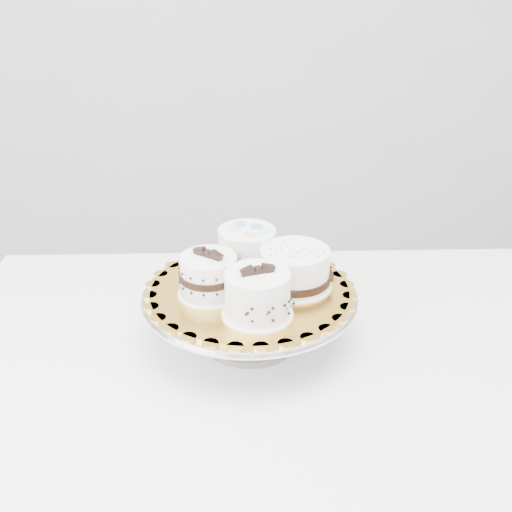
{
  "coord_description": "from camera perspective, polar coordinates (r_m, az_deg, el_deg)",
  "views": [
    {
      "loc": [
        0.01,
        -0.86,
        1.42
      ],
      "look_at": [
        0.12,
        0.13,
        0.92
      ],
      "focal_mm": 45.0,
      "sensor_mm": 36.0,
      "label": 1
    }
  ],
  "objects": [
    {
      "name": "cake_dots",
      "position": [
        1.19,
        -0.8,
        0.67
      ],
      "size": [
        0.13,
        0.13,
        0.08
      ],
      "rotation": [
        0.0,
        0.0,
        -0.22
      ],
      "color": "white",
      "rests_on": "cake_board"
    },
    {
      "name": "table",
      "position": [
        1.21,
        1.14,
        -11.45
      ],
      "size": [
        1.25,
        0.88,
        0.75
      ],
      "rotation": [
        0.0,
        0.0,
        -0.08
      ],
      "color": "white",
      "rests_on": "floor"
    },
    {
      "name": "cake_swirl",
      "position": [
        1.04,
        0.14,
        -3.53
      ],
      "size": [
        0.13,
        0.13,
        0.09
      ],
      "rotation": [
        0.0,
        0.0,
        0.22
      ],
      "color": "white",
      "rests_on": "cake_board"
    },
    {
      "name": "cake_board",
      "position": [
        1.13,
        -0.56,
        -3.07
      ],
      "size": [
        0.36,
        0.36,
        0.01
      ],
      "primitive_type": "cylinder",
      "rotation": [
        0.0,
        0.0,
        -0.02
      ],
      "color": "gold",
      "rests_on": "cake_stand"
    },
    {
      "name": "cake_banded",
      "position": [
        1.1,
        -4.21,
        -1.86
      ],
      "size": [
        0.14,
        0.14,
        0.09
      ],
      "rotation": [
        0.0,
        0.0,
        -0.68
      ],
      "color": "white",
      "rests_on": "cake_board"
    },
    {
      "name": "cake_stand",
      "position": [
        1.15,
        -0.55,
        -4.58
      ],
      "size": [
        0.38,
        0.38,
        0.1
      ],
      "color": "gray",
      "rests_on": "table"
    },
    {
      "name": "cake_ribbon",
      "position": [
        1.13,
        3.52,
        -1.16
      ],
      "size": [
        0.14,
        0.13,
        0.07
      ],
      "rotation": [
        0.0,
        0.0,
        0.0
      ],
      "color": "white",
      "rests_on": "cake_board"
    }
  ]
}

